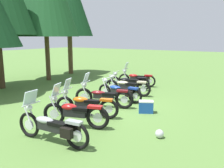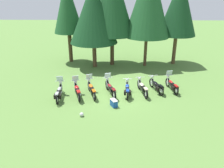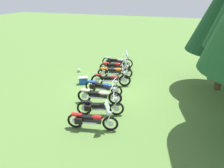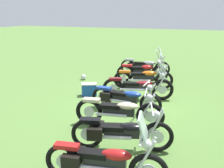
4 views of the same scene
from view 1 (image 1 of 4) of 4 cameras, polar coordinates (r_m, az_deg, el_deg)
ground_plane at (r=10.18m, az=-0.59°, el=-4.78°), size 80.00×80.00×0.00m
motorcycle_0 at (r=6.61m, az=-14.08°, el=-9.78°), size 0.69×2.39×1.38m
motorcycle_1 at (r=7.60m, az=-8.99°, el=-6.73°), size 0.90×2.15×1.38m
motorcycle_2 at (r=8.49m, az=-6.37°, el=-4.83°), size 0.95×2.26×1.36m
motorcycle_3 at (r=9.62m, az=-2.18°, el=-2.88°), size 1.01×2.36×1.38m
motorcycle_4 at (r=10.54m, az=1.99°, el=-1.77°), size 0.67×2.25×0.99m
motorcycle_5 at (r=11.60m, az=3.55°, el=-0.50°), size 0.76×2.33×1.02m
motorcycle_6 at (r=12.71m, az=4.27°, el=0.47°), size 1.02×2.15×1.00m
motorcycle_7 at (r=13.77m, az=6.06°, el=1.35°), size 0.78×2.17×1.35m
pine_tree_4 at (r=18.78m, az=-10.39°, el=19.25°), size 3.52×3.52×8.14m
picnic_cooler at (r=9.06m, az=8.13°, el=-5.42°), size 0.53×0.62×0.46m
dropped_helmet at (r=6.99m, az=11.30°, el=-11.61°), size 0.25×0.25×0.25m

